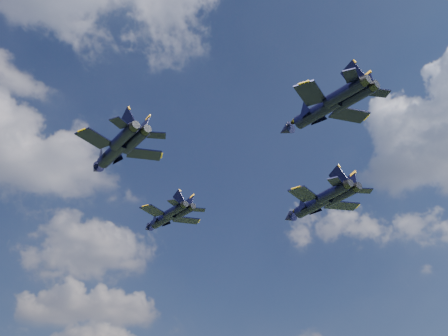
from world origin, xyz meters
TOP-DOWN VIEW (x-y plane):
  - jet_lead at (-3.58, 16.19)m, footprint 11.14×15.04m
  - jet_left at (-16.90, -5.21)m, footprint 11.80×15.71m
  - jet_right at (16.58, 0.28)m, footprint 13.48×17.79m
  - jet_slot at (4.83, -21.23)m, footprint 11.69×15.91m

SIDE VIEW (x-z plane):
  - jet_left at x=-16.90m, z-range 56.88..60.58m
  - jet_right at x=16.58m, z-range 57.07..61.27m
  - jet_lead at x=-3.58m, z-range 58.00..61.54m
  - jet_slot at x=4.83m, z-range 58.93..62.67m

